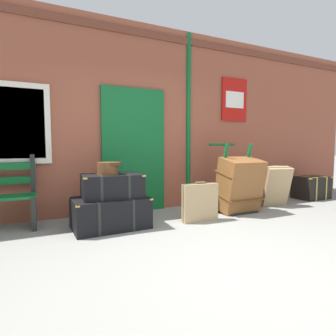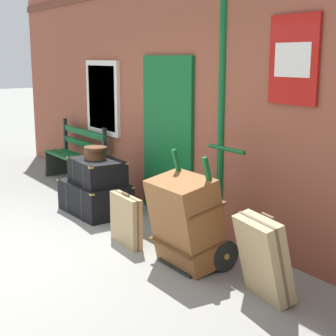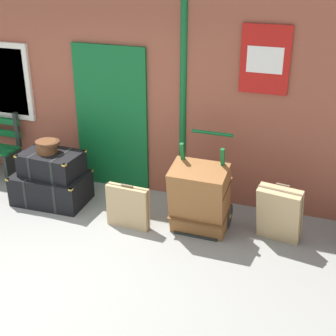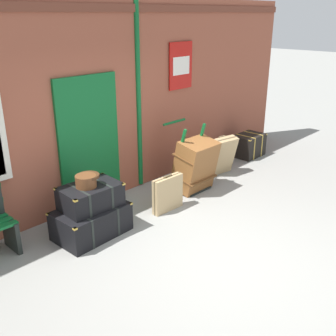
{
  "view_description": "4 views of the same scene",
  "coord_description": "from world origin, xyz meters",
  "px_view_note": "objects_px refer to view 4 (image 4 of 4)",
  "views": [
    {
      "loc": [
        -1.6,
        -2.06,
        1.13
      ],
      "look_at": [
        0.12,
        1.6,
        0.8
      ],
      "focal_mm": 29.33,
      "sensor_mm": 36.0,
      "label": 1
    },
    {
      "loc": [
        5.38,
        -1.31,
        2.07
      ],
      "look_at": [
        0.66,
        1.9,
        0.84
      ],
      "focal_mm": 54.87,
      "sensor_mm": 36.0,
      "label": 2
    },
    {
      "loc": [
        2.85,
        -3.48,
        3.32
      ],
      "look_at": [
        0.96,
        1.78,
        0.73
      ],
      "focal_mm": 51.73,
      "sensor_mm": 36.0,
      "label": 3
    },
    {
      "loc": [
        -3.58,
        -2.56,
        2.94
      ],
      "look_at": [
        0.85,
        1.67,
        0.57
      ],
      "focal_mm": 42.69,
      "sensor_mm": 36.0,
      "label": 4
    }
  ],
  "objects_px": {
    "large_brown_trunk": "(195,165)",
    "corner_trunk": "(249,145)",
    "steamer_trunk_middle": "(91,196)",
    "porters_trolley": "(187,173)",
    "suitcase_oxblood": "(222,155)",
    "round_hatbox": "(86,180)",
    "steamer_trunk_base": "(91,221)",
    "suitcase_cream": "(168,194)"
  },
  "relations": [
    {
      "from": "large_brown_trunk",
      "to": "corner_trunk",
      "type": "relative_size",
      "value": 1.37
    },
    {
      "from": "steamer_trunk_middle",
      "to": "porters_trolley",
      "type": "bearing_deg",
      "value": 2.38
    },
    {
      "from": "porters_trolley",
      "to": "suitcase_oxblood",
      "type": "relative_size",
      "value": 1.54
    },
    {
      "from": "suitcase_oxblood",
      "to": "corner_trunk",
      "type": "relative_size",
      "value": 1.11
    },
    {
      "from": "round_hatbox",
      "to": "porters_trolley",
      "type": "relative_size",
      "value": 0.29
    },
    {
      "from": "steamer_trunk_middle",
      "to": "corner_trunk",
      "type": "distance_m",
      "value": 4.4
    },
    {
      "from": "steamer_trunk_base",
      "to": "steamer_trunk_middle",
      "type": "relative_size",
      "value": 1.24
    },
    {
      "from": "steamer_trunk_middle",
      "to": "suitcase_cream",
      "type": "bearing_deg",
      "value": -12.43
    },
    {
      "from": "suitcase_cream",
      "to": "suitcase_oxblood",
      "type": "bearing_deg",
      "value": 9.48
    },
    {
      "from": "round_hatbox",
      "to": "porters_trolley",
      "type": "height_order",
      "value": "porters_trolley"
    },
    {
      "from": "steamer_trunk_middle",
      "to": "round_hatbox",
      "type": "bearing_deg",
      "value": -179.9
    },
    {
      "from": "large_brown_trunk",
      "to": "suitcase_oxblood",
      "type": "distance_m",
      "value": 0.98
    },
    {
      "from": "porters_trolley",
      "to": "suitcase_cream",
      "type": "xyz_separation_m",
      "value": [
        -0.89,
        -0.37,
        0.02
      ]
    },
    {
      "from": "round_hatbox",
      "to": "suitcase_cream",
      "type": "distance_m",
      "value": 1.44
    },
    {
      "from": "steamer_trunk_middle",
      "to": "suitcase_oxblood",
      "type": "height_order",
      "value": "suitcase_oxblood"
    },
    {
      "from": "steamer_trunk_base",
      "to": "corner_trunk",
      "type": "bearing_deg",
      "value": 3.48
    },
    {
      "from": "round_hatbox",
      "to": "steamer_trunk_middle",
      "type": "bearing_deg",
      "value": 0.1
    },
    {
      "from": "corner_trunk",
      "to": "suitcase_cream",
      "type": "bearing_deg",
      "value": -170.51
    },
    {
      "from": "suitcase_cream",
      "to": "corner_trunk",
      "type": "relative_size",
      "value": 0.88
    },
    {
      "from": "large_brown_trunk",
      "to": "suitcase_cream",
      "type": "distance_m",
      "value": 0.93
    },
    {
      "from": "round_hatbox",
      "to": "large_brown_trunk",
      "type": "bearing_deg",
      "value": -2.34
    },
    {
      "from": "round_hatbox",
      "to": "steamer_trunk_base",
      "type": "bearing_deg",
      "value": -59.93
    },
    {
      "from": "steamer_trunk_middle",
      "to": "corner_trunk",
      "type": "height_order",
      "value": "steamer_trunk_middle"
    },
    {
      "from": "suitcase_cream",
      "to": "corner_trunk",
      "type": "height_order",
      "value": "suitcase_cream"
    },
    {
      "from": "steamer_trunk_base",
      "to": "steamer_trunk_middle",
      "type": "height_order",
      "value": "steamer_trunk_middle"
    },
    {
      "from": "suitcase_cream",
      "to": "suitcase_oxblood",
      "type": "relative_size",
      "value": 0.79
    },
    {
      "from": "steamer_trunk_middle",
      "to": "suitcase_cream",
      "type": "relative_size",
      "value": 1.37
    },
    {
      "from": "suitcase_oxblood",
      "to": "porters_trolley",
      "type": "bearing_deg",
      "value": 176.64
    },
    {
      "from": "porters_trolley",
      "to": "large_brown_trunk",
      "type": "relative_size",
      "value": 1.24
    },
    {
      "from": "suitcase_oxblood",
      "to": "corner_trunk",
      "type": "distance_m",
      "value": 1.29
    },
    {
      "from": "round_hatbox",
      "to": "suitcase_cream",
      "type": "bearing_deg",
      "value": -11.99
    },
    {
      "from": "large_brown_trunk",
      "to": "suitcase_oxblood",
      "type": "height_order",
      "value": "large_brown_trunk"
    },
    {
      "from": "steamer_trunk_base",
      "to": "suitcase_cream",
      "type": "height_order",
      "value": "suitcase_cream"
    },
    {
      "from": "steamer_trunk_middle",
      "to": "large_brown_trunk",
      "type": "relative_size",
      "value": 0.88
    },
    {
      "from": "porters_trolley",
      "to": "steamer_trunk_base",
      "type": "bearing_deg",
      "value": -177.03
    },
    {
      "from": "steamer_trunk_middle",
      "to": "round_hatbox",
      "type": "relative_size",
      "value": 2.48
    },
    {
      "from": "steamer_trunk_base",
      "to": "porters_trolley",
      "type": "relative_size",
      "value": 0.88
    },
    {
      "from": "round_hatbox",
      "to": "suitcase_cream",
      "type": "height_order",
      "value": "round_hatbox"
    },
    {
      "from": "steamer_trunk_base",
      "to": "round_hatbox",
      "type": "bearing_deg",
      "value": 120.07
    },
    {
      "from": "round_hatbox",
      "to": "suitcase_cream",
      "type": "xyz_separation_m",
      "value": [
        1.3,
        -0.28,
        -0.55
      ]
    },
    {
      "from": "steamer_trunk_base",
      "to": "large_brown_trunk",
      "type": "height_order",
      "value": "large_brown_trunk"
    },
    {
      "from": "suitcase_cream",
      "to": "large_brown_trunk",
      "type": "bearing_deg",
      "value": 11.9
    }
  ]
}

